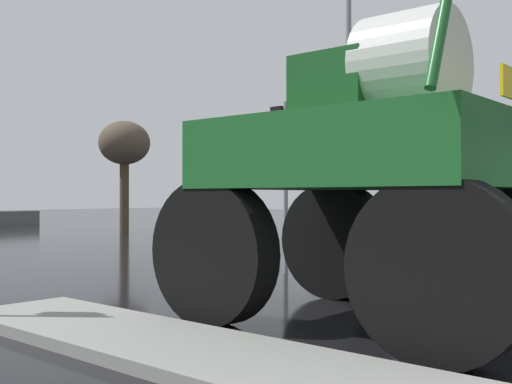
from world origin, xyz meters
name	(u,v)px	position (x,y,z in m)	size (l,w,h in m)	color
median_island	(229,360)	(-3.37, 3.89, 0.07)	(1.73, 9.15, 0.15)	gray
oversize_sprayer	(376,171)	(-0.41, 3.87, 2.15)	(4.26, 5.38, 5.05)	black
traffic_signal_near_right	(280,148)	(3.32, 8.60, 2.93)	(0.24, 0.54, 4.02)	gray
streetlight_near_right	(351,91)	(7.75, 9.48, 4.96)	(1.84, 0.24, 9.02)	gray
bare_tree_right	(124,146)	(9.78, 23.22, 4.18)	(2.40, 2.40, 5.33)	#473828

